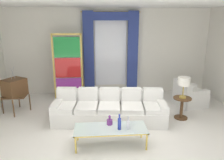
{
  "coord_description": "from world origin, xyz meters",
  "views": [
    {
      "loc": [
        -0.51,
        -4.8,
        2.64
      ],
      "look_at": [
        -0.04,
        0.9,
        1.05
      ],
      "focal_mm": 35.49,
      "sensor_mm": 36.0,
      "label": 1
    }
  ],
  "objects_px": {
    "bottle_amber_squat": "(128,124)",
    "couch_white_long": "(110,109)",
    "coffee_table": "(111,129)",
    "stained_glass_divider": "(68,69)",
    "round_side_table": "(182,106)",
    "peacock_figurine": "(79,98)",
    "table_lamp_brass": "(184,82)",
    "armchair_white": "(189,96)",
    "bottle_blue_decanter": "(110,121)",
    "bottle_crystal_tall": "(119,123)",
    "vintage_tv": "(14,88)"
  },
  "relations": [
    {
      "from": "table_lamp_brass",
      "to": "bottle_crystal_tall",
      "type": "bearing_deg",
      "value": -145.64
    },
    {
      "from": "vintage_tv",
      "to": "peacock_figurine",
      "type": "bearing_deg",
      "value": 14.94
    },
    {
      "from": "bottle_blue_decanter",
      "to": "bottle_crystal_tall",
      "type": "bearing_deg",
      "value": -51.13
    },
    {
      "from": "stained_glass_divider",
      "to": "bottle_blue_decanter",
      "type": "bearing_deg",
      "value": -66.93
    },
    {
      "from": "bottle_amber_squat",
      "to": "couch_white_long",
      "type": "bearing_deg",
      "value": 102.99
    },
    {
      "from": "round_side_table",
      "to": "stained_glass_divider",
      "type": "bearing_deg",
      "value": 152.07
    },
    {
      "from": "peacock_figurine",
      "to": "table_lamp_brass",
      "type": "bearing_deg",
      "value": -24.04
    },
    {
      "from": "bottle_amber_squat",
      "to": "vintage_tv",
      "type": "xyz_separation_m",
      "value": [
        -2.96,
        2.07,
        0.2
      ]
    },
    {
      "from": "coffee_table",
      "to": "round_side_table",
      "type": "distance_m",
      "value": 2.34
    },
    {
      "from": "coffee_table",
      "to": "peacock_figurine",
      "type": "distance_m",
      "value": 2.6
    },
    {
      "from": "table_lamp_brass",
      "to": "couch_white_long",
      "type": "bearing_deg",
      "value": 178.93
    },
    {
      "from": "coffee_table",
      "to": "table_lamp_brass",
      "type": "xyz_separation_m",
      "value": [
        2.02,
        1.18,
        0.65
      ]
    },
    {
      "from": "couch_white_long",
      "to": "bottle_amber_squat",
      "type": "distance_m",
      "value": 1.35
    },
    {
      "from": "couch_white_long",
      "to": "stained_glass_divider",
      "type": "height_order",
      "value": "stained_glass_divider"
    },
    {
      "from": "bottle_blue_decanter",
      "to": "bottle_amber_squat",
      "type": "bearing_deg",
      "value": -31.79
    },
    {
      "from": "coffee_table",
      "to": "round_side_table",
      "type": "bearing_deg",
      "value": 30.26
    },
    {
      "from": "bottle_blue_decanter",
      "to": "round_side_table",
      "type": "xyz_separation_m",
      "value": [
        2.03,
        1.03,
        -0.13
      ]
    },
    {
      "from": "coffee_table",
      "to": "armchair_white",
      "type": "xyz_separation_m",
      "value": [
        2.61,
        2.09,
        -0.09
      ]
    },
    {
      "from": "bottle_amber_squat",
      "to": "round_side_table",
      "type": "distance_m",
      "value": 2.09
    },
    {
      "from": "bottle_crystal_tall",
      "to": "round_side_table",
      "type": "xyz_separation_m",
      "value": [
        1.85,
        1.26,
        -0.19
      ]
    },
    {
      "from": "bottle_amber_squat",
      "to": "armchair_white",
      "type": "xyz_separation_m",
      "value": [
        2.25,
        2.17,
        -0.24
      ]
    },
    {
      "from": "couch_white_long",
      "to": "stained_glass_divider",
      "type": "bearing_deg",
      "value": 126.67
    },
    {
      "from": "peacock_figurine",
      "to": "bottle_crystal_tall",
      "type": "bearing_deg",
      "value": -68.22
    },
    {
      "from": "bottle_blue_decanter",
      "to": "stained_glass_divider",
      "type": "bearing_deg",
      "value": 113.07
    },
    {
      "from": "coffee_table",
      "to": "peacock_figurine",
      "type": "height_order",
      "value": "peacock_figurine"
    },
    {
      "from": "round_side_table",
      "to": "coffee_table",
      "type": "bearing_deg",
      "value": -149.74
    },
    {
      "from": "round_side_table",
      "to": "table_lamp_brass",
      "type": "bearing_deg",
      "value": 0.0
    },
    {
      "from": "bottle_amber_squat",
      "to": "peacock_figurine",
      "type": "xyz_separation_m",
      "value": [
        -1.2,
        2.54,
        -0.3
      ]
    },
    {
      "from": "bottle_crystal_tall",
      "to": "table_lamp_brass",
      "type": "relative_size",
      "value": 0.6
    },
    {
      "from": "couch_white_long",
      "to": "peacock_figurine",
      "type": "height_order",
      "value": "couch_white_long"
    },
    {
      "from": "bottle_blue_decanter",
      "to": "bottle_crystal_tall",
      "type": "relative_size",
      "value": 0.63
    },
    {
      "from": "stained_glass_divider",
      "to": "bottle_crystal_tall",
      "type": "bearing_deg",
      "value": -65.5
    },
    {
      "from": "peacock_figurine",
      "to": "armchair_white",
      "type": "bearing_deg",
      "value": -6.14
    },
    {
      "from": "vintage_tv",
      "to": "armchair_white",
      "type": "relative_size",
      "value": 1.43
    },
    {
      "from": "bottle_crystal_tall",
      "to": "stained_glass_divider",
      "type": "relative_size",
      "value": 0.16
    },
    {
      "from": "coffee_table",
      "to": "stained_glass_divider",
      "type": "xyz_separation_m",
      "value": [
        -1.17,
        2.87,
        0.68
      ]
    },
    {
      "from": "bottle_blue_decanter",
      "to": "round_side_table",
      "type": "distance_m",
      "value": 2.28
    },
    {
      "from": "stained_glass_divider",
      "to": "round_side_table",
      "type": "xyz_separation_m",
      "value": [
        3.19,
        -1.69,
        -0.7
      ]
    },
    {
      "from": "armchair_white",
      "to": "couch_white_long",
      "type": "bearing_deg",
      "value": -161.18
    },
    {
      "from": "couch_white_long",
      "to": "table_lamp_brass",
      "type": "bearing_deg",
      "value": -1.07
    },
    {
      "from": "bottle_amber_squat",
      "to": "stained_glass_divider",
      "type": "distance_m",
      "value": 3.37
    },
    {
      "from": "bottle_blue_decanter",
      "to": "peacock_figurine",
      "type": "relative_size",
      "value": 0.36
    },
    {
      "from": "stained_glass_divider",
      "to": "peacock_figurine",
      "type": "relative_size",
      "value": 3.67
    },
    {
      "from": "bottle_blue_decanter",
      "to": "table_lamp_brass",
      "type": "height_order",
      "value": "table_lamp_brass"
    },
    {
      "from": "couch_white_long",
      "to": "bottle_crystal_tall",
      "type": "xyz_separation_m",
      "value": [
        0.11,
        -1.3,
        0.24
      ]
    },
    {
      "from": "coffee_table",
      "to": "table_lamp_brass",
      "type": "height_order",
      "value": "table_lamp_brass"
    },
    {
      "from": "bottle_crystal_tall",
      "to": "stained_glass_divider",
      "type": "xyz_separation_m",
      "value": [
        -1.35,
        2.96,
        0.51
      ]
    },
    {
      "from": "bottle_crystal_tall",
      "to": "armchair_white",
      "type": "bearing_deg",
      "value": 41.68
    },
    {
      "from": "vintage_tv",
      "to": "bottle_amber_squat",
      "type": "bearing_deg",
      "value": -34.89
    },
    {
      "from": "coffee_table",
      "to": "table_lamp_brass",
      "type": "bearing_deg",
      "value": 30.26
    }
  ]
}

